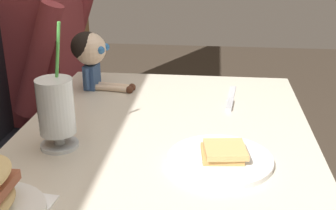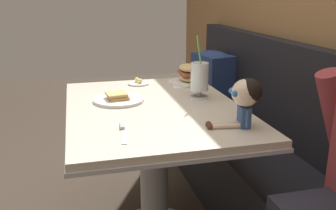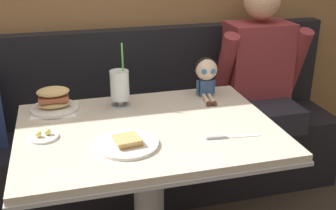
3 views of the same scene
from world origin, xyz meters
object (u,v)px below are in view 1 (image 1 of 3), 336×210
(butter_knife, at_px, (229,101))
(seated_doll, at_px, (90,52))
(milkshake_glass, at_px, (56,110))
(diner_patron, at_px, (56,52))
(toast_plate, at_px, (221,158))

(butter_knife, bearing_deg, seated_doll, 79.28)
(milkshake_glass, xyz_separation_m, diner_patron, (0.89, 0.33, -0.10))
(toast_plate, relative_size, milkshake_glass, 0.79)
(butter_knife, relative_size, seated_doll, 1.05)
(milkshake_glass, distance_m, butter_knife, 0.57)
(milkshake_glass, bearing_deg, seated_doll, 4.71)
(butter_knife, bearing_deg, toast_plate, 175.68)
(milkshake_glass, bearing_deg, butter_knife, -50.67)
(butter_knife, distance_m, diner_patron, 0.93)
(milkshake_glass, xyz_separation_m, butter_knife, (0.36, -0.43, -0.10))
(butter_knife, height_order, seated_doll, seated_doll)
(diner_patron, bearing_deg, seated_doll, -147.10)
(toast_plate, distance_m, milkshake_glass, 0.42)
(toast_plate, bearing_deg, milkshake_glass, 84.62)
(toast_plate, xyz_separation_m, milkshake_glass, (0.04, 0.40, 0.09))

